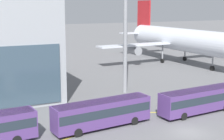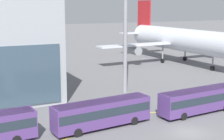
# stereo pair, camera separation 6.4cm
# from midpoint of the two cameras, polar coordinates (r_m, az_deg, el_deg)

# --- Properties ---
(ground_plane) EXTENTS (440.00, 440.00, 0.00)m
(ground_plane) POSITION_cam_midpoint_polar(r_m,az_deg,el_deg) (41.12, 12.62, -10.01)
(ground_plane) COLOR slate
(airliner_at_gate_far) EXTENTS (42.79, 41.07, 15.63)m
(airliner_at_gate_far) POSITION_cam_midpoint_polar(r_m,az_deg,el_deg) (87.91, 10.82, 5.07)
(airliner_at_gate_far) COLOR silver
(airliner_at_gate_far) RESTS_ON ground_plane
(shuttle_bus_1) EXTENTS (12.47, 3.75, 3.30)m
(shuttle_bus_1) POSITION_cam_midpoint_polar(r_m,az_deg,el_deg) (40.90, -1.57, -6.99)
(shuttle_bus_1) COLOR #56387A
(shuttle_bus_1) RESTS_ON ground_plane
(shuttle_bus_2) EXTENTS (12.45, 3.54, 3.30)m
(shuttle_bus_2) POSITION_cam_midpoint_polar(r_m,az_deg,el_deg) (47.73, 14.38, -4.72)
(shuttle_bus_2) COLOR #56387A
(shuttle_bus_2) RESTS_ON ground_plane
(lane_stripe_1) EXTENTS (8.32, 3.56, 0.01)m
(lane_stripe_1) POSITION_cam_midpoint_polar(r_m,az_deg,el_deg) (47.60, 8.40, -6.96)
(lane_stripe_1) COLOR yellow
(lane_stripe_1) RESTS_ON ground_plane
(lane_stripe_2) EXTENTS (7.98, 3.16, 0.01)m
(lane_stripe_2) POSITION_cam_midpoint_polar(r_m,az_deg,el_deg) (39.65, -5.40, -10.58)
(lane_stripe_2) COLOR yellow
(lane_stripe_2) RESTS_ON ground_plane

